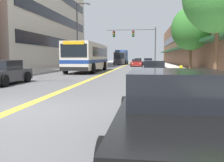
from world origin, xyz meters
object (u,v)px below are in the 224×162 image
car_black_parked_right_foreground (176,114)px  car_charcoal_parked_right_far (154,70)px  city_bus (88,56)px  car_dark_grey_parked_left_near (1,73)px  street_lamp_left_far (79,30)px  car_red_moving_second (137,63)px  traffic_signal_mast (138,39)px  car_beige_moving_lead (138,61)px  car_navy_parked_right_mid (148,62)px  car_white_parked_left_mid (94,63)px  box_truck (121,57)px  street_tree_right_mid (191,29)px  fire_hydrant (181,72)px

car_black_parked_right_foreground → car_charcoal_parked_right_far: 14.72m
city_bus → car_dark_grey_parked_left_near: (-2.07, -12.97, -1.04)m
car_charcoal_parked_right_far → street_lamp_left_far: 17.38m
car_red_moving_second → traffic_signal_mast: size_ratio=0.60×
car_beige_moving_lead → car_charcoal_parked_right_far: bearing=-86.6°
car_navy_parked_right_mid → car_dark_grey_parked_left_near: bearing=-103.2°
car_black_parked_right_foreground → car_white_parked_left_mid: bearing=103.8°
car_beige_moving_lead → street_lamp_left_far: size_ratio=0.50×
car_dark_grey_parked_left_near → car_beige_moving_lead: size_ratio=0.96×
car_charcoal_parked_right_far → box_truck: bearing=99.5°
car_navy_parked_right_mid → box_truck: 6.56m
car_navy_parked_right_mid → traffic_signal_mast: bearing=-98.2°
street_lamp_left_far → street_tree_right_mid: 16.02m
car_charcoal_parked_right_far → box_truck: (-5.78, 34.52, 0.97)m
car_beige_moving_lead → car_white_parked_left_mid: bearing=-109.1°
car_navy_parked_right_mid → car_red_moving_second: 8.59m
car_dark_grey_parked_left_near → box_truck: 40.36m
traffic_signal_mast → box_truck: bearing=104.5°
car_red_moving_second → box_truck: box_truck is taller
car_navy_parked_right_mid → car_beige_moving_lead: car_navy_parked_right_mid is taller
box_truck → street_tree_right_mid: bearing=-73.2°
car_charcoal_parked_right_far → fire_hydrant: bearing=-62.3°
street_tree_right_mid → fire_hydrant: (-1.79, -7.27, -3.46)m
car_dark_grey_parked_left_near → street_tree_right_mid: (12.12, 10.01, 3.43)m
city_bus → street_tree_right_mid: size_ratio=1.84×
car_beige_moving_lead → box_truck: (-3.49, -4.21, 0.94)m
car_red_moving_second → fire_hydrant: (3.60, -26.00, 0.01)m
car_dark_grey_parked_left_near → car_white_parked_left_mid: size_ratio=0.97×
car_charcoal_parked_right_far → box_truck: size_ratio=0.58×
street_tree_right_mid → car_charcoal_parked_right_far: bearing=-128.0°
car_black_parked_right_foreground → car_red_moving_second: bearing=92.9°
city_bus → street_tree_right_mid: street_tree_right_mid is taller
box_truck → fire_hydrant: size_ratio=8.98×
fire_hydrant → street_lamp_left_far: bearing=123.1°
car_dark_grey_parked_left_near → traffic_signal_mast: bearing=74.5°
street_lamp_left_far → fire_hydrant: (11.00, -16.85, -4.49)m
fire_hydrant → street_tree_right_mid: bearing=76.1°
car_beige_moving_lead → traffic_signal_mast: size_ratio=0.59×
car_dark_grey_parked_left_near → car_black_parked_right_foreground: 12.49m
car_white_parked_left_mid → street_tree_right_mid: street_tree_right_mid is taller
box_truck → fire_hydrant: 38.22m
street_tree_right_mid → city_bus: bearing=163.6°
car_dark_grey_parked_left_near → box_truck: box_truck is taller
car_navy_parked_right_mid → car_white_parked_left_mid: bearing=-127.6°
car_charcoal_parked_right_far → fire_hydrant: 3.36m
city_bus → car_dark_grey_parked_left_near: city_bus is taller
city_bus → box_truck: 27.28m
car_black_parked_right_foreground → fire_hydrant: car_black_parked_right_foreground is taller
car_dark_grey_parked_left_near → car_charcoal_parked_right_far: car_dark_grey_parked_left_near is taller
car_beige_moving_lead → street_lamp_left_far: street_lamp_left_far is taller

